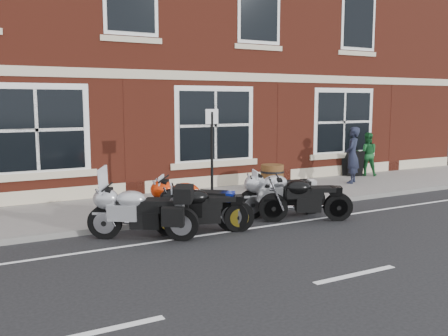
{
  "coord_description": "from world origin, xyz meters",
  "views": [
    {
      "loc": [
        -5.39,
        -8.55,
        2.67
      ],
      "look_at": [
        0.2,
        1.6,
        1.12
      ],
      "focal_mm": 40.0,
      "sensor_mm": 36.0,
      "label": 1
    }
  ],
  "objects_px": {
    "moto_sport_red": "(194,202)",
    "pedestrian_left": "(352,155)",
    "moto_naked_black": "(304,197)",
    "a_board_sign": "(353,163)",
    "moto_touring_silver": "(140,210)",
    "parking_sign": "(212,153)",
    "barrel_planter": "(272,178)",
    "moto_sport_black": "(202,208)",
    "pedestrian_right": "(367,154)",
    "moto_sport_silver": "(280,192)"
  },
  "relations": [
    {
      "from": "moto_sport_red",
      "to": "pedestrian_left",
      "type": "bearing_deg",
      "value": -29.46
    },
    {
      "from": "moto_naked_black",
      "to": "pedestrian_left",
      "type": "relative_size",
      "value": 1.11
    },
    {
      "from": "a_board_sign",
      "to": "moto_touring_silver",
      "type": "bearing_deg",
      "value": -133.11
    },
    {
      "from": "parking_sign",
      "to": "a_board_sign",
      "type": "bearing_deg",
      "value": 14.78
    },
    {
      "from": "barrel_planter",
      "to": "parking_sign",
      "type": "distance_m",
      "value": 3.35
    },
    {
      "from": "moto_sport_black",
      "to": "a_board_sign",
      "type": "bearing_deg",
      "value": -45.5
    },
    {
      "from": "moto_sport_red",
      "to": "pedestrian_left",
      "type": "height_order",
      "value": "pedestrian_left"
    },
    {
      "from": "pedestrian_right",
      "to": "moto_touring_silver",
      "type": "bearing_deg",
      "value": 56.54
    },
    {
      "from": "moto_touring_silver",
      "to": "moto_sport_red",
      "type": "bearing_deg",
      "value": -46.75
    },
    {
      "from": "moto_sport_red",
      "to": "barrel_planter",
      "type": "distance_m",
      "value": 4.34
    },
    {
      "from": "pedestrian_left",
      "to": "barrel_planter",
      "type": "relative_size",
      "value": 2.32
    },
    {
      "from": "moto_sport_red",
      "to": "parking_sign",
      "type": "relative_size",
      "value": 0.74
    },
    {
      "from": "a_board_sign",
      "to": "pedestrian_right",
      "type": "bearing_deg",
      "value": 7.72
    },
    {
      "from": "moto_naked_black",
      "to": "barrel_planter",
      "type": "distance_m",
      "value": 3.19
    },
    {
      "from": "pedestrian_left",
      "to": "a_board_sign",
      "type": "distance_m",
      "value": 1.58
    },
    {
      "from": "moto_sport_black",
      "to": "pedestrian_left",
      "type": "height_order",
      "value": "pedestrian_left"
    },
    {
      "from": "moto_sport_red",
      "to": "moto_sport_silver",
      "type": "relative_size",
      "value": 0.81
    },
    {
      "from": "moto_sport_black",
      "to": "a_board_sign",
      "type": "distance_m",
      "value": 8.58
    },
    {
      "from": "moto_sport_red",
      "to": "parking_sign",
      "type": "xyz_separation_m",
      "value": [
        0.84,
        0.81,
        0.92
      ]
    },
    {
      "from": "moto_sport_red",
      "to": "moto_naked_black",
      "type": "height_order",
      "value": "moto_sport_red"
    },
    {
      "from": "moto_sport_red",
      "to": "parking_sign",
      "type": "height_order",
      "value": "parking_sign"
    },
    {
      "from": "moto_sport_red",
      "to": "moto_sport_silver",
      "type": "xyz_separation_m",
      "value": [
        2.27,
        0.12,
        -0.0
      ]
    },
    {
      "from": "moto_naked_black",
      "to": "pedestrian_right",
      "type": "xyz_separation_m",
      "value": [
        5.73,
        3.87,
        0.32
      ]
    },
    {
      "from": "moto_naked_black",
      "to": "pedestrian_left",
      "type": "distance_m",
      "value": 5.12
    },
    {
      "from": "pedestrian_left",
      "to": "pedestrian_right",
      "type": "height_order",
      "value": "pedestrian_left"
    },
    {
      "from": "pedestrian_right",
      "to": "a_board_sign",
      "type": "bearing_deg",
      "value": 19.24
    },
    {
      "from": "moto_sport_silver",
      "to": "pedestrian_left",
      "type": "bearing_deg",
      "value": -52.49
    },
    {
      "from": "moto_touring_silver",
      "to": "pedestrian_right",
      "type": "relative_size",
      "value": 1.26
    },
    {
      "from": "moto_sport_black",
      "to": "pedestrian_right",
      "type": "distance_m",
      "value": 8.97
    },
    {
      "from": "moto_sport_silver",
      "to": "pedestrian_right",
      "type": "distance_m",
      "value": 6.71
    },
    {
      "from": "moto_sport_silver",
      "to": "pedestrian_right",
      "type": "relative_size",
      "value": 1.47
    },
    {
      "from": "pedestrian_left",
      "to": "barrel_planter",
      "type": "height_order",
      "value": "pedestrian_left"
    },
    {
      "from": "moto_sport_black",
      "to": "parking_sign",
      "type": "distance_m",
      "value": 1.75
    },
    {
      "from": "moto_touring_silver",
      "to": "moto_naked_black",
      "type": "distance_m",
      "value": 3.72
    },
    {
      "from": "moto_sport_red",
      "to": "moto_naked_black",
      "type": "relative_size",
      "value": 0.9
    },
    {
      "from": "moto_sport_black",
      "to": "moto_naked_black",
      "type": "xyz_separation_m",
      "value": [
        2.45,
        -0.17,
        0.01
      ]
    },
    {
      "from": "moto_touring_silver",
      "to": "moto_sport_silver",
      "type": "height_order",
      "value": "moto_touring_silver"
    },
    {
      "from": "pedestrian_left",
      "to": "pedestrian_right",
      "type": "xyz_separation_m",
      "value": [
        1.56,
        0.94,
        -0.13
      ]
    },
    {
      "from": "moto_touring_silver",
      "to": "pedestrian_left",
      "type": "bearing_deg",
      "value": -38.0
    },
    {
      "from": "moto_sport_silver",
      "to": "moto_touring_silver",
      "type": "bearing_deg",
      "value": 105.46
    },
    {
      "from": "moto_touring_silver",
      "to": "moto_sport_black",
      "type": "distance_m",
      "value": 1.27
    },
    {
      "from": "pedestrian_left",
      "to": "a_board_sign",
      "type": "xyz_separation_m",
      "value": [
        1.06,
        1.09,
        -0.44
      ]
    },
    {
      "from": "moto_naked_black",
      "to": "pedestrian_right",
      "type": "relative_size",
      "value": 1.31
    },
    {
      "from": "moto_sport_red",
      "to": "barrel_planter",
      "type": "relative_size",
      "value": 2.33
    },
    {
      "from": "moto_sport_black",
      "to": "moto_naked_black",
      "type": "bearing_deg",
      "value": -76.17
    },
    {
      "from": "moto_sport_silver",
      "to": "a_board_sign",
      "type": "bearing_deg",
      "value": -48.15
    },
    {
      "from": "barrel_planter",
      "to": "parking_sign",
      "type": "height_order",
      "value": "parking_sign"
    },
    {
      "from": "barrel_planter",
      "to": "moto_sport_black",
      "type": "bearing_deg",
      "value": -142.4
    },
    {
      "from": "moto_sport_red",
      "to": "moto_naked_black",
      "type": "distance_m",
      "value": 2.5
    },
    {
      "from": "moto_naked_black",
      "to": "barrel_planter",
      "type": "height_order",
      "value": "moto_naked_black"
    }
  ]
}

